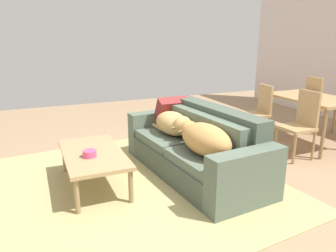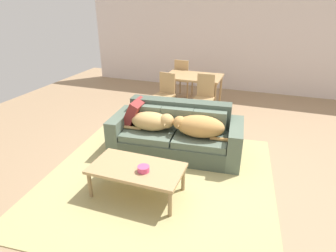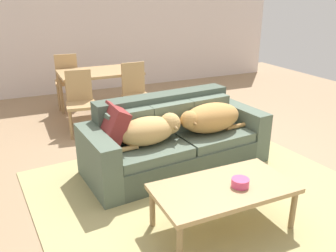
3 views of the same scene
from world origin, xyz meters
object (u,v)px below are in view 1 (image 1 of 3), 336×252
object	(u,v)px
throw_pillow_by_left_arm	(171,113)
dining_chair_near_right	(301,122)
bowl_on_coffee_table	(90,154)
coffee_table	(93,156)
dining_table	(312,102)
dog_on_right_cushion	(204,139)
couch	(197,148)
dining_chair_near_left	(258,110)
dog_on_left_cushion	(174,124)
dining_chair_far_left	(317,102)

from	to	relation	value
throw_pillow_by_left_arm	dining_chair_near_right	world-z (taller)	dining_chair_near_right
bowl_on_coffee_table	throw_pillow_by_left_arm	bearing A→B (deg)	119.78
throw_pillow_by_left_arm	coffee_table	size ratio (longest dim) A/B	0.38
throw_pillow_by_left_arm	dining_table	world-z (taller)	throw_pillow_by_left_arm
dining_chair_near_right	dog_on_right_cushion	bearing A→B (deg)	-80.44
couch	dining_chair_near_left	bearing A→B (deg)	111.23
couch	coffee_table	bearing A→B (deg)	-101.27
throw_pillow_by_left_arm	dining_chair_near_right	xyz separation A→B (m)	(0.83, 1.57, -0.10)
dog_on_left_cushion	dining_table	world-z (taller)	dining_table
bowl_on_coffee_table	dining_chair_far_left	distance (m)	4.10
couch	dog_on_right_cushion	bearing A→B (deg)	-23.79
dog_on_right_cushion	throw_pillow_by_left_arm	size ratio (longest dim) A/B	2.07
dog_on_right_cushion	dining_table	bearing A→B (deg)	101.57
coffee_table	dining_chair_far_left	xyz separation A→B (m)	(-0.60, 3.98, 0.17)
dining_table	dining_chair_near_left	bearing A→B (deg)	-125.45
dining_chair_near_right	dining_chair_near_left	bearing A→B (deg)	-177.71
dog_on_left_cushion	dining_chair_near_left	distance (m)	1.71
dog_on_right_cushion	dining_chair_far_left	distance (m)	3.08
dog_on_left_cushion	dining_chair_near_right	bearing A→B (deg)	70.19
couch	throw_pillow_by_left_arm	distance (m)	0.79
dog_on_right_cushion	dining_chair_far_left	xyz separation A→B (m)	(-1.12, 2.88, -0.05)
dining_table	dining_chair_far_left	world-z (taller)	dining_chair_far_left
dining_table	throw_pillow_by_left_arm	bearing A→B (deg)	-101.42
dining_table	dining_chair_near_right	distance (m)	0.73
dining_chair_far_left	dining_chair_near_right	bearing A→B (deg)	129.92
throw_pillow_by_left_arm	couch	bearing A→B (deg)	1.44
couch	dining_table	size ratio (longest dim) A/B	1.71
coffee_table	dog_on_left_cushion	bearing A→B (deg)	101.26
couch	dining_chair_far_left	bearing A→B (deg)	99.58
throw_pillow_by_left_arm	dining_table	distance (m)	2.21
dog_on_left_cushion	dining_chair_near_left	xyz separation A→B (m)	(-0.41, 1.66, -0.06)
dog_on_left_cushion	dog_on_right_cushion	bearing A→B (deg)	-3.60
coffee_table	throw_pillow_by_left_arm	bearing A→B (deg)	116.51
bowl_on_coffee_table	dining_table	distance (m)	3.46
dining_chair_near_left	dining_chair_far_left	bearing A→B (deg)	96.58
dining_chair_near_left	dining_chair_near_right	world-z (taller)	dining_chair_near_right
dog_on_right_cushion	dining_table	distance (m)	2.38
coffee_table	bowl_on_coffee_table	world-z (taller)	bowl_on_coffee_table
dining_table	bowl_on_coffee_table	bearing A→B (deg)	-85.16
dog_on_right_cushion	throw_pillow_by_left_arm	xyz separation A→B (m)	(-1.13, 0.11, 0.03)
throw_pillow_by_left_arm	dining_chair_near_right	size ratio (longest dim) A/B	0.47
dog_on_right_cushion	dog_on_left_cushion	bearing A→B (deg)	176.40
throw_pillow_by_left_arm	dining_chair_near_left	bearing A→B (deg)	90.58
throw_pillow_by_left_arm	dining_chair_far_left	distance (m)	2.76
bowl_on_coffee_table	dining_chair_near_right	world-z (taller)	dining_chair_near_right
dog_on_left_cushion	dining_chair_far_left	size ratio (longest dim) A/B	0.84
dining_chair_far_left	dining_chair_near_left	bearing A→B (deg)	94.16
couch	dining_chair_near_left	size ratio (longest dim) A/B	2.39
dining_chair_near_left	dining_chair_near_right	bearing A→B (deg)	10.39
couch	dining_chair_near_right	distance (m)	1.57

